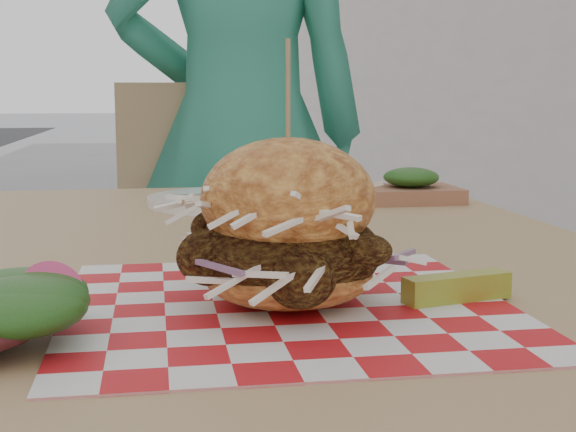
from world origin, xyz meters
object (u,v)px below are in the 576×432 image
Objects in this scene: patio_chair at (214,254)px; diner at (240,131)px; sandwich at (288,233)px; patio_table at (264,312)px.

diner is at bearing 35.25° from patio_chair.
patio_chair is 4.45× the size of sandwich.
sandwich is at bearing -93.41° from patio_table.
diner is 7.84× the size of sandwich.
diner is 1.39× the size of patio_table.
diner is at bearing 85.41° from patio_table.
diner is 1.76× the size of patio_chair.
diner reaches higher than patio_chair.
sandwich reaches higher than patio_chair.
diner is 0.30m from patio_chair.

